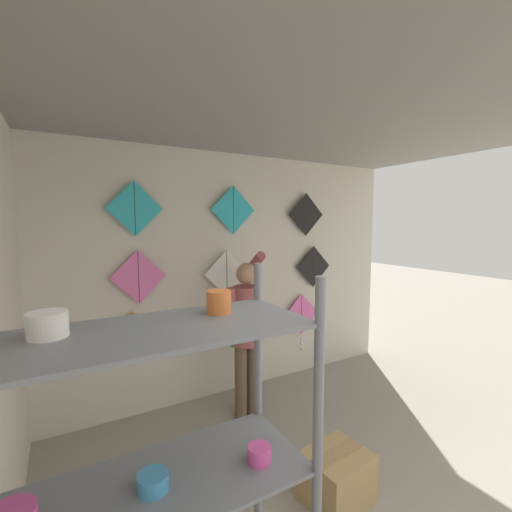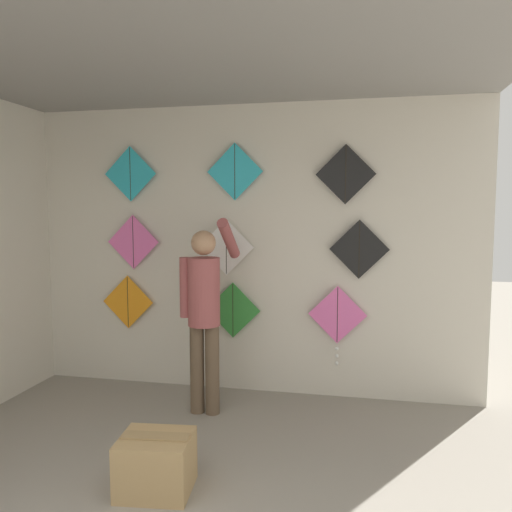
% 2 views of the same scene
% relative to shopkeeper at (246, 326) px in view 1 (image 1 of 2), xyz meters
% --- Properties ---
extents(back_panel, '(4.79, 0.06, 2.80)m').
position_rel_shopkeeper_xyz_m(back_panel, '(0.08, 0.65, 0.43)').
color(back_panel, beige).
rests_on(back_panel, ground).
extents(ceiling_slab, '(4.79, 4.23, 0.04)m').
position_rel_shopkeeper_xyz_m(ceiling_slab, '(0.08, -1.10, 1.85)').
color(ceiling_slab, gray).
extents(shopkeeper, '(0.44, 0.60, 1.72)m').
position_rel_shopkeeper_xyz_m(shopkeeper, '(0.00, 0.00, 0.00)').
color(shopkeeper, brown).
rests_on(shopkeeper, ground).
extents(cardboard_box, '(0.49, 0.43, 0.37)m').
position_rel_shopkeeper_xyz_m(cardboard_box, '(0.07, -1.26, -0.79)').
color(cardboard_box, tan).
rests_on(cardboard_box, ground).
extents(kite_0, '(0.55, 0.01, 0.55)m').
position_rel_shopkeeper_xyz_m(kite_0, '(-1.00, 0.56, -0.12)').
color(kite_0, orange).
extents(kite_1, '(0.55, 0.01, 0.55)m').
position_rel_shopkeeper_xyz_m(kite_1, '(0.11, 0.56, -0.16)').
color(kite_1, '#338C38').
extents(kite_2, '(0.55, 0.04, 0.76)m').
position_rel_shopkeeper_xyz_m(kite_2, '(1.13, 0.56, -0.20)').
color(kite_2, pink).
extents(kite_3, '(0.55, 0.01, 0.55)m').
position_rel_shopkeeper_xyz_m(kite_3, '(-0.92, 0.56, 0.50)').
color(kite_3, pink).
extents(kite_4, '(0.55, 0.01, 0.55)m').
position_rel_shopkeeper_xyz_m(kite_4, '(0.05, 0.56, 0.46)').
color(kite_4, white).
extents(kite_5, '(0.55, 0.01, 0.55)m').
position_rel_shopkeeper_xyz_m(kite_5, '(1.31, 0.56, 0.46)').
color(kite_5, black).
extents(kite_6, '(0.55, 0.01, 0.55)m').
position_rel_shopkeeper_xyz_m(kite_6, '(-0.94, 0.56, 1.18)').
color(kite_6, '#28B2C6').
extents(kite_7, '(0.55, 0.01, 0.55)m').
position_rel_shopkeeper_xyz_m(kite_7, '(0.14, 0.56, 1.19)').
color(kite_7, '#28B2C6').
extents(kite_8, '(0.55, 0.01, 0.55)m').
position_rel_shopkeeper_xyz_m(kite_8, '(1.18, 0.56, 1.15)').
color(kite_8, black).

